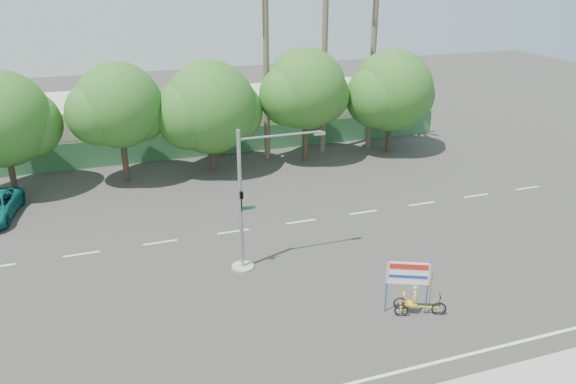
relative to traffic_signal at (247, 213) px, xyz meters
name	(u,v)px	position (x,y,z in m)	size (l,w,h in m)	color
ground	(321,301)	(2.20, -3.98, -2.92)	(120.00, 120.00, 0.00)	#33302D
fence	(216,142)	(2.20, 17.52, -1.92)	(38.00, 0.08, 2.00)	#336B3D
building_left	(78,126)	(-7.80, 22.02, -0.92)	(12.00, 8.00, 4.00)	beige
building_right	(295,110)	(10.20, 22.02, -1.12)	(14.00, 8.00, 3.60)	beige
tree_far_left	(1,122)	(-11.85, 14.02, 1.84)	(7.14, 6.00, 7.96)	#473828
tree_left	(118,108)	(-4.85, 14.02, 2.14)	(6.66, 5.60, 8.07)	#473828
tree_center	(210,110)	(1.14, 14.02, 1.55)	(7.62, 6.40, 7.85)	#473828
tree_right	(305,92)	(8.15, 14.02, 2.32)	(6.90, 5.80, 8.36)	#473828
tree_far_right	(391,93)	(15.15, 14.02, 1.73)	(7.38, 6.20, 7.94)	#473828
palm_tall	(325,13)	(10.20, 15.52, 7.55)	(3.73, 3.79, 17.45)	#70604C
palm_mid	(375,27)	(14.20, 15.52, 6.48)	(3.73, 3.79, 15.45)	#70604C
palm_short	(266,39)	(5.70, 15.52, 5.94)	(3.73, 3.79, 14.45)	#70604C
traffic_signal	(247,213)	(0.00, 0.00, 0.00)	(4.72, 1.10, 7.00)	gray
trike_billboard	(413,292)	(5.51, -6.03, -1.89)	(2.40, 1.26, 2.57)	black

